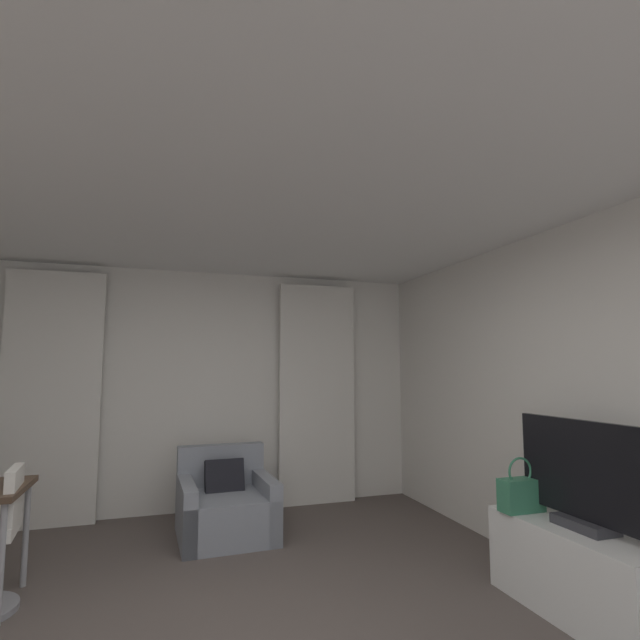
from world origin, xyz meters
TOP-DOWN VIEW (x-y plane):
  - wall_window at (0.00, 3.03)m, footprint 5.12×0.06m
  - wall_right at (2.53, 0.00)m, footprint 0.06×6.12m
  - ceiling at (0.00, 0.00)m, footprint 5.12×6.12m
  - curtain_left_panel at (-1.38, 2.90)m, footprint 0.90×0.06m
  - curtain_right_panel at (1.38, 2.90)m, footprint 0.90×0.06m
  - armchair at (0.25, 2.14)m, footprint 0.87×0.90m
  - tv_console at (2.17, 0.00)m, footprint 0.48×1.14m
  - tv_flatscreen at (2.17, -0.05)m, footprint 0.20×0.97m
  - handbag_primary at (2.06, 0.38)m, footprint 0.30×0.14m

SIDE VIEW (x-z plane):
  - armchair at x=0.25m, z-range -0.13..0.64m
  - tv_console at x=2.17m, z-range 0.00..0.54m
  - handbag_primary at x=2.06m, z-range 0.47..0.84m
  - tv_flatscreen at x=2.17m, z-range 0.52..1.18m
  - curtain_left_panel at x=-1.38m, z-range 0.00..2.50m
  - curtain_right_panel at x=1.38m, z-range 0.00..2.50m
  - wall_window at x=0.00m, z-range 0.00..2.60m
  - wall_right at x=2.53m, z-range 0.00..2.60m
  - ceiling at x=0.00m, z-range 2.60..2.66m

